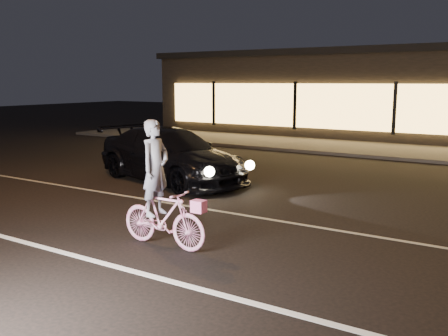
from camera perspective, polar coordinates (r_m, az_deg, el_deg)
The scene contains 7 objects.
ground at distance 8.74m, azimuth -5.35°, elevation -8.18°, with size 90.00×90.00×0.00m, color black.
lane_stripe_near at distance 7.68m, azimuth -12.31°, elevation -10.94°, with size 60.00×0.12×0.01m, color silver.
lane_stripe_far at distance 10.33m, azimuth 1.44°, elevation -5.27°, with size 60.00×0.10×0.01m, color gray.
sidewalk at distance 20.40m, azimuth 17.48°, elevation 1.97°, with size 30.00×4.00×0.12m, color #383533.
storefront at distance 26.05m, azimuth 21.15°, elevation 8.00°, with size 25.40×8.42×4.20m.
cyclist at distance 8.25m, azimuth -7.20°, elevation -3.92°, with size 1.67×0.57×2.10m.
sedan at distance 13.67m, azimuth -6.13°, elevation 1.48°, with size 5.32×3.26×1.44m.
Camera 1 is at (5.10, -6.57, 2.70)m, focal length 40.00 mm.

